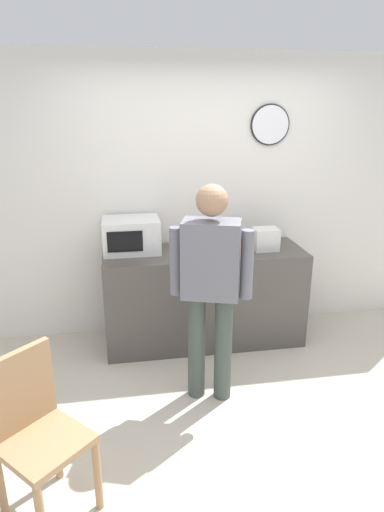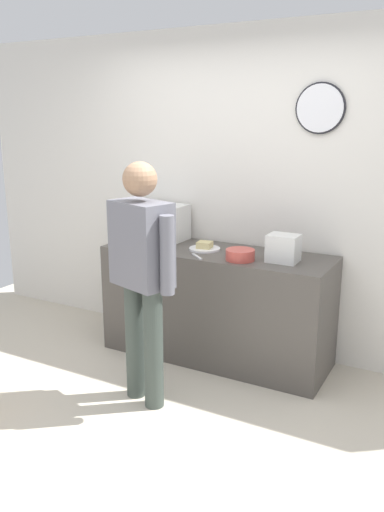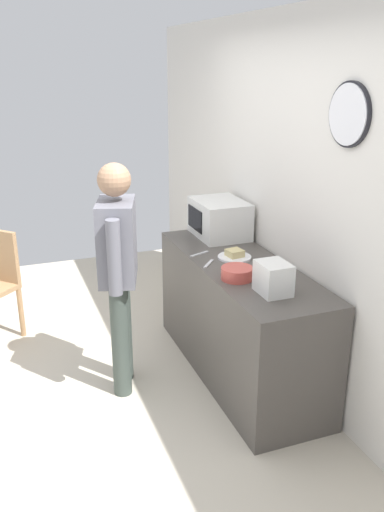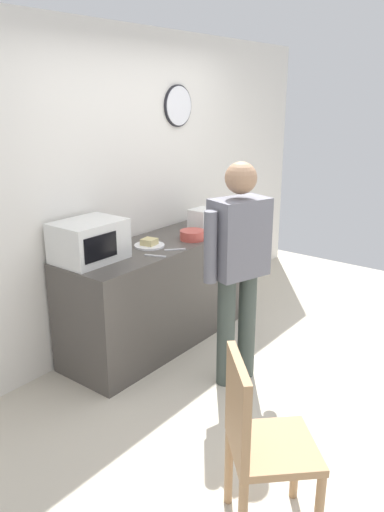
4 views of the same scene
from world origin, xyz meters
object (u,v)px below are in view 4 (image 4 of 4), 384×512
fork_utensil (155,256)px  spoon_utensil (175,249)px  wooden_chair (258,439)px  microwave (89,241)px  salad_bowl (192,235)px  person_standing (239,259)px  toaster (202,220)px  sandwich_plate (149,244)px

fork_utensil → spoon_utensil: size_ratio=1.00×
wooden_chair → fork_utensil: bearing=57.3°
microwave → salad_bowl: size_ratio=2.33×
spoon_utensil → person_standing: size_ratio=0.10×
fork_utensil → wooden_chair: size_ratio=0.18×
fork_utensil → salad_bowl: bearing=6.1°
microwave → toaster: 1.21m
spoon_utensil → salad_bowl: bearing=12.7°
sandwich_plate → wooden_chair: size_ratio=0.26×
microwave → person_standing: person_standing is taller
microwave → spoon_utensil: 0.69m
spoon_utensil → wooden_chair: wooden_chair is taller
microwave → fork_utensil: 0.51m
fork_utensil → wooden_chair: wooden_chair is taller
salad_bowl → spoon_utensil: 0.33m
microwave → sandwich_plate: microwave is taller
microwave → spoon_utensil: bearing=-29.7°
microwave → toaster: microwave is taller
salad_bowl → wooden_chair: bearing=-134.1°
sandwich_plate → salad_bowl: bearing=-22.6°
sandwich_plate → spoon_utensil: 0.23m
fork_utensil → person_standing: size_ratio=0.10×
microwave → sandwich_plate: bearing=-11.3°
sandwich_plate → person_standing: (-0.01, -0.87, 0.05)m
fork_utensil → microwave: bearing=139.1°
microwave → sandwich_plate: size_ratio=2.02×
sandwich_plate → spoon_utensil: size_ratio=1.45×
toaster → spoon_utensil: toaster is taller
sandwich_plate → spoon_utensil: (0.05, -0.23, -0.02)m
salad_bowl → wooden_chair: size_ratio=0.23×
toaster → fork_utensil: bearing=-168.6°
sandwich_plate → toaster: toaster is taller
person_standing → sandwich_plate: bearing=89.1°
wooden_chair → toaster: bearing=42.8°
toaster → wooden_chair: (-1.79, -1.66, -0.47)m
sandwich_plate → salad_bowl: 0.40m
microwave → wooden_chair: (-0.59, -1.81, -0.52)m
sandwich_plate → person_standing: 0.87m
fork_utensil → person_standing: 0.67m
toaster → microwave: bearing=172.7°
salad_bowl → fork_utensil: size_ratio=1.26×
toaster → wooden_chair: 2.48m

